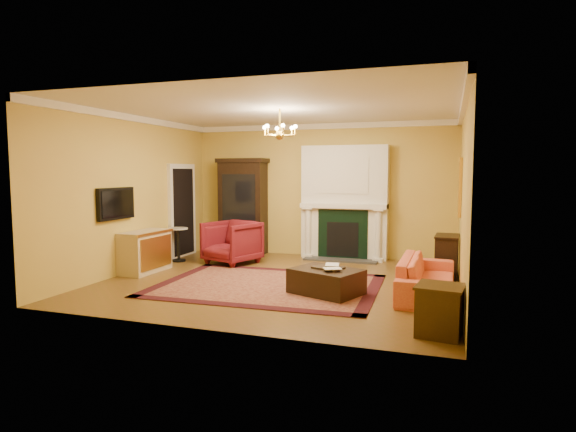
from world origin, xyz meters
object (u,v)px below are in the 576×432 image
at_px(commode, 145,252).
at_px(leather_ottoman, 326,281).
at_px(end_table, 440,312).
at_px(wingback_armchair, 232,240).
at_px(pedestal_table, 178,242).
at_px(coral_sofa, 427,270).
at_px(china_cabinet, 243,208).
at_px(console_table, 447,257).

bearing_deg(commode, leather_ottoman, -6.62).
distance_m(commode, end_table, 5.80).
distance_m(wingback_armchair, pedestal_table, 1.20).
relative_size(wingback_armchair, pedestal_table, 1.35).
xyz_separation_m(coral_sofa, leather_ottoman, (-1.50, -0.43, -0.19)).
bearing_deg(wingback_armchair, pedestal_table, -152.57).
bearing_deg(coral_sofa, end_table, -172.28).
relative_size(pedestal_table, coral_sofa, 0.36).
height_order(coral_sofa, leather_ottoman, coral_sofa).
bearing_deg(china_cabinet, coral_sofa, -31.50).
bearing_deg(commode, pedestal_table, 90.15).
relative_size(pedestal_table, end_table, 1.27).
height_order(console_table, leather_ottoman, console_table).
height_order(wingback_armchair, console_table, wingback_armchair).
height_order(coral_sofa, end_table, coral_sofa).
height_order(china_cabinet, leather_ottoman, china_cabinet).
xyz_separation_m(wingback_armchair, commode, (-1.22, -1.32, -0.09)).
bearing_deg(coral_sofa, leather_ottoman, 106.71).
height_order(wingback_armchair, commode, wingback_armchair).
relative_size(commode, leather_ottoman, 1.03).
distance_m(wingback_armchair, commode, 1.80).
relative_size(end_table, leather_ottoman, 0.56).
bearing_deg(china_cabinet, leather_ottoman, -47.60).
distance_m(china_cabinet, console_table, 4.79).
bearing_deg(leather_ottoman, end_table, -18.27).
relative_size(wingback_armchair, commode, 0.92).
bearing_deg(pedestal_table, console_table, 1.87).
relative_size(commode, end_table, 1.86).
bearing_deg(wingback_armchair, china_cabinet, 123.07).
bearing_deg(china_cabinet, commode, -109.48).
bearing_deg(commode, console_table, 15.32).
bearing_deg(pedestal_table, leather_ottoman, -24.77).
bearing_deg(pedestal_table, wingback_armchair, 7.42).
height_order(end_table, leather_ottoman, end_table).
height_order(pedestal_table, coral_sofa, coral_sofa).
height_order(china_cabinet, coral_sofa, china_cabinet).
bearing_deg(pedestal_table, commode, -91.48).
height_order(pedestal_table, commode, commode).
bearing_deg(pedestal_table, coral_sofa, -13.79).
distance_m(china_cabinet, leather_ottoman, 4.26).
distance_m(pedestal_table, console_table, 5.48).
bearing_deg(leather_ottoman, china_cabinet, 153.57).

